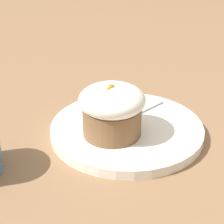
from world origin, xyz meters
The scene contains 4 objects.
ground_plane centered at (0.00, 0.00, 0.00)m, with size 4.00×4.00×0.00m, color #846042.
dessert_plate centered at (0.00, 0.00, 0.01)m, with size 0.25×0.25×0.02m.
carrot_cake centered at (0.03, -0.01, 0.06)m, with size 0.10×0.10×0.09m.
spoon centered at (-0.01, -0.01, 0.02)m, with size 0.14×0.06×0.01m.
Camera 1 is at (0.47, 0.25, 0.32)m, focal length 60.00 mm.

